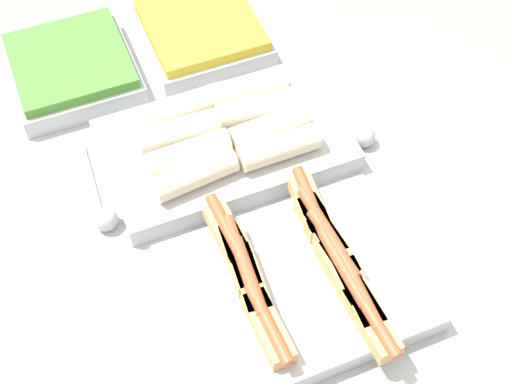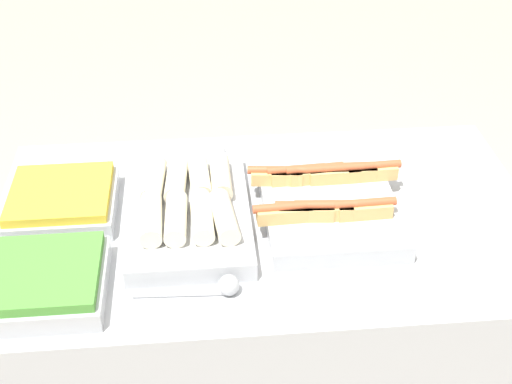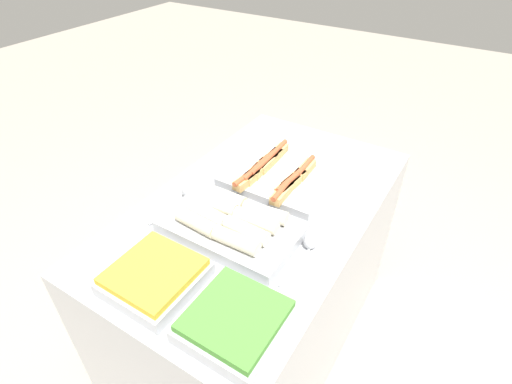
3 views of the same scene
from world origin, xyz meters
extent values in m
cube|color=#B7BABF|center=(0.00, 0.00, 0.45)|extent=(1.42, 0.84, 0.90)
cube|color=#B7BABF|center=(0.16, 0.00, 0.93)|extent=(0.34, 0.44, 0.05)
cube|color=tan|center=(0.14, -0.08, 0.97)|extent=(0.14, 0.05, 0.04)
cylinder|color=#C15633|center=(0.14, -0.08, 0.99)|extent=(0.16, 0.03, 0.02)
cube|color=tan|center=(0.04, 0.08, 0.97)|extent=(0.14, 0.06, 0.04)
cylinder|color=#C15633|center=(0.04, 0.08, 0.99)|extent=(0.16, 0.04, 0.02)
cube|color=tan|center=(0.19, 0.08, 0.97)|extent=(0.14, 0.05, 0.04)
cylinder|color=#C15633|center=(0.19, 0.08, 0.99)|extent=(0.16, 0.03, 0.02)
cube|color=tan|center=(0.24, -0.08, 0.97)|extent=(0.14, 0.05, 0.04)
cylinder|color=#C15633|center=(0.24, -0.08, 0.99)|extent=(0.16, 0.03, 0.02)
cube|color=tan|center=(0.09, -0.08, 0.97)|extent=(0.14, 0.06, 0.04)
cylinder|color=#C15633|center=(0.09, -0.08, 0.99)|extent=(0.16, 0.04, 0.02)
cube|color=tan|center=(0.29, 0.08, 0.97)|extent=(0.14, 0.05, 0.04)
cylinder|color=#C15633|center=(0.29, 0.08, 0.99)|extent=(0.16, 0.03, 0.02)
cube|color=tan|center=(0.09, 0.08, 0.97)|extent=(0.14, 0.05, 0.04)
cylinder|color=#C15633|center=(0.09, 0.08, 0.99)|extent=(0.16, 0.03, 0.02)
cube|color=tan|center=(0.03, -0.08, 0.97)|extent=(0.14, 0.05, 0.04)
cylinder|color=#C15633|center=(0.03, -0.08, 0.99)|extent=(0.16, 0.03, 0.02)
cube|color=tan|center=(0.24, 0.08, 0.97)|extent=(0.14, 0.05, 0.04)
cylinder|color=#C15633|center=(0.24, 0.08, 0.99)|extent=(0.16, 0.03, 0.02)
cube|color=tan|center=(0.14, 0.08, 0.97)|extent=(0.14, 0.06, 0.04)
cylinder|color=#C15633|center=(0.14, 0.08, 0.99)|extent=(0.16, 0.04, 0.02)
cube|color=#B7BABF|center=(-0.20, 0.00, 0.93)|extent=(0.31, 0.50, 0.05)
cylinder|color=beige|center=(-0.11, 0.09, 0.98)|extent=(0.05, 0.17, 0.05)
cylinder|color=beige|center=(-0.17, -0.09, 0.98)|extent=(0.06, 0.17, 0.05)
cylinder|color=beige|center=(-0.29, 0.09, 0.98)|extent=(0.07, 0.17, 0.05)
cylinder|color=beige|center=(-0.17, 0.09, 0.98)|extent=(0.06, 0.17, 0.05)
cylinder|color=beige|center=(-0.29, -0.08, 0.98)|extent=(0.06, 0.17, 0.05)
cylinder|color=beige|center=(-0.23, -0.09, 0.98)|extent=(0.06, 0.17, 0.05)
cylinder|color=beige|center=(-0.23, 0.08, 0.98)|extent=(0.07, 0.17, 0.05)
cylinder|color=beige|center=(-0.11, -0.09, 0.98)|extent=(0.07, 0.17, 0.05)
cube|color=#B7BABF|center=(-0.53, -0.24, 0.93)|extent=(0.28, 0.27, 0.05)
cube|color=#4C9338|center=(-0.53, -0.24, 0.97)|extent=(0.26, 0.25, 0.02)
cube|color=#B7BABF|center=(-0.53, 0.07, 0.93)|extent=(0.28, 0.27, 0.05)
cube|color=gold|center=(-0.53, 0.07, 0.97)|extent=(0.26, 0.25, 0.02)
cylinder|color=#B2B5BA|center=(-0.22, -0.28, 0.91)|extent=(0.22, 0.02, 0.01)
sphere|color=#B2B5BA|center=(-0.11, -0.28, 0.93)|extent=(0.05, 0.05, 0.05)
cylinder|color=#B2B5BA|center=(-0.22, 0.28, 0.91)|extent=(0.22, 0.03, 0.01)
sphere|color=#B2B5BA|center=(-0.11, 0.28, 0.93)|extent=(0.05, 0.05, 0.05)
camera|label=1|loc=(0.70, -0.30, 2.09)|focal=50.00mm
camera|label=2|loc=(-0.16, -1.48, 2.02)|focal=50.00mm
camera|label=3|loc=(-1.08, -0.66, 1.92)|focal=28.00mm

